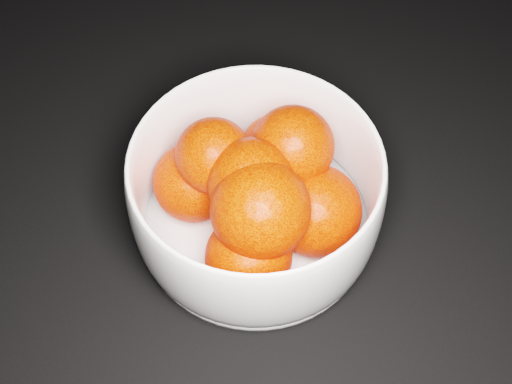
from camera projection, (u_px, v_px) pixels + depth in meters
The scene contains 2 objects.
bowl at pixel (256, 195), 0.62m from camera, with size 0.22×0.22×0.11m.
orange_pile at pixel (260, 191), 0.60m from camera, with size 0.18×0.18×0.12m.
Camera 1 is at (-0.06, -0.54, 0.57)m, focal length 50.00 mm.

